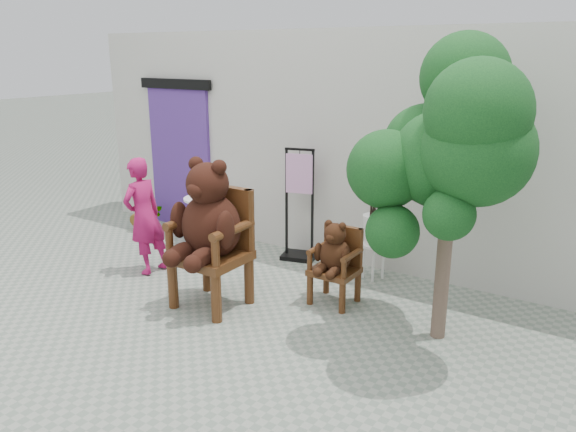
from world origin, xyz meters
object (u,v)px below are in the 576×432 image
(tree, at_px, (450,138))
(chair_small, at_px, (335,256))
(chair_big, at_px, (210,225))
(cafe_table, at_px, (205,215))
(stool_bucket, at_px, (375,229))
(person, at_px, (144,216))
(display_stand, at_px, (299,217))

(tree, bearing_deg, chair_small, 168.82)
(chair_small, height_order, tree, tree)
(chair_big, height_order, chair_small, chair_big)
(cafe_table, bearing_deg, stool_bucket, 3.90)
(cafe_table, bearing_deg, tree, -14.03)
(cafe_table, distance_m, stool_bucket, 2.60)
(person, relative_size, stool_bucket, 1.00)
(stool_bucket, bearing_deg, person, -151.75)
(person, xyz_separation_m, tree, (3.72, 0.24, 1.25))
(chair_big, xyz_separation_m, display_stand, (0.02, 1.77, -0.34))
(person, distance_m, tree, 3.93)
(chair_big, xyz_separation_m, person, (-1.38, 0.32, -0.20))
(cafe_table, height_order, display_stand, display_stand)
(chair_big, bearing_deg, stool_bucket, 55.44)
(chair_big, distance_m, person, 1.43)
(chair_small, height_order, cafe_table, chair_small)
(cafe_table, bearing_deg, person, -87.47)
(chair_small, height_order, person, person)
(cafe_table, distance_m, display_stand, 1.47)
(cafe_table, relative_size, tree, 0.24)
(chair_small, relative_size, stool_bucket, 0.66)
(chair_big, relative_size, cafe_table, 2.35)
(chair_small, xyz_separation_m, display_stand, (-1.08, 0.96, 0.03))
(chair_small, distance_m, display_stand, 1.45)
(chair_big, height_order, tree, tree)
(person, bearing_deg, cafe_table, -175.52)
(chair_big, distance_m, display_stand, 1.80)
(display_stand, xyz_separation_m, stool_bucket, (1.14, -0.09, 0.06))
(chair_big, height_order, person, chair_big)
(chair_big, bearing_deg, cafe_table, 133.50)
(person, distance_m, stool_bucket, 2.88)
(person, height_order, tree, tree)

